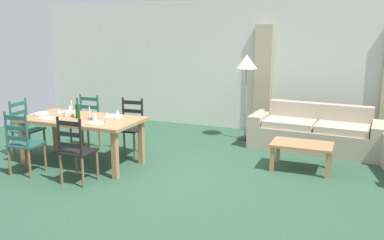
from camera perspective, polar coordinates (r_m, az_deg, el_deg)
name	(u,v)px	position (r m, az deg, el deg)	size (l,w,h in m)	color
ground_plane	(169,177)	(6.12, -3.19, -7.83)	(9.60, 9.60, 0.02)	#2C4F38
wall_far	(235,65)	(8.86, 6.03, 7.50)	(9.60, 0.16, 2.70)	silver
curtain_panel_left	(263,79)	(8.59, 9.74, 5.56)	(0.35, 0.08, 2.20)	tan
dining_table	(81,123)	(6.70, -15.05, -0.43)	(1.90, 0.96, 0.75)	#A5784C
dining_chair_near_left	(24,143)	(6.52, -22.26, -2.98)	(0.44, 0.42, 0.96)	#22504A
dining_chair_near_right	(76,150)	(5.91, -15.74, -4.04)	(0.42, 0.40, 0.96)	black
dining_chair_far_left	(86,122)	(7.62, -14.38, -0.28)	(0.43, 0.41, 0.96)	#245A49
dining_chair_far_right	(130,127)	(7.10, -8.56, -0.94)	(0.45, 0.43, 0.96)	black
dining_chair_head_west	(26,128)	(7.50, -22.01, -1.02)	(0.42, 0.44, 0.96)	#225C47
dinner_plate_near_left	(47,118)	(6.77, -19.41, 0.26)	(0.24, 0.24, 0.02)	white
fork_near_left	(39,118)	(6.88, -20.34, 0.31)	(0.02, 0.17, 0.01)	silver
dinner_plate_near_right	(95,123)	(6.22, -13.19, -0.41)	(0.24, 0.24, 0.02)	white
fork_near_right	(87,123)	(6.31, -14.30, -0.34)	(0.02, 0.17, 0.01)	silver
dinner_plate_far_left	(68,112)	(7.15, -16.76, 1.05)	(0.24, 0.24, 0.02)	white
fork_far_left	(61,112)	(7.24, -17.68, 1.08)	(0.02, 0.17, 0.01)	silver
dinner_plate_far_right	(114,116)	(6.62, -10.69, 0.48)	(0.24, 0.24, 0.02)	white
fork_far_right	(106,116)	(6.70, -11.77, 0.53)	(0.02, 0.17, 0.01)	silver
dinner_plate_head_west	(42,113)	(7.17, -20.06, 0.86)	(0.24, 0.24, 0.02)	white
fork_head_west	(35,113)	(7.28, -20.93, 0.90)	(0.02, 0.17, 0.01)	silver
wine_bottle	(78,111)	(6.64, -15.52, 1.24)	(0.07, 0.07, 0.32)	#143819
wine_glass_near_left	(59,111)	(6.73, -17.93, 1.17)	(0.06, 0.06, 0.16)	white
wine_glass_near_right	(107,115)	(6.22, -11.66, 0.63)	(0.06, 0.06, 0.16)	white
wine_glass_far_left	(70,108)	(6.97, -16.53, 1.64)	(0.06, 0.06, 0.16)	white
wine_glass_far_right	(117,112)	(6.42, -10.26, 1.05)	(0.06, 0.06, 0.16)	white
coffee_cup_primary	(94,117)	(6.46, -13.35, 0.39)	(0.07, 0.07, 0.09)	beige
coffee_cup_secondary	(66,114)	(6.83, -16.99, 0.83)	(0.07, 0.07, 0.09)	beige
candle_tall	(72,112)	(6.79, -16.24, 1.07)	(0.05, 0.05, 0.26)	#998C66
candle_short	(90,116)	(6.52, -13.94, 0.55)	(0.05, 0.05, 0.20)	#998C66
couch	(316,134)	(7.65, 16.78, -1.80)	(2.33, 0.95, 0.80)	tan
coffee_table	(302,147)	(6.48, 14.95, -3.68)	(0.90, 0.56, 0.42)	#A5784C
standing_lamp	(247,67)	(7.89, 7.55, 7.29)	(0.40, 0.40, 1.64)	#332D28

